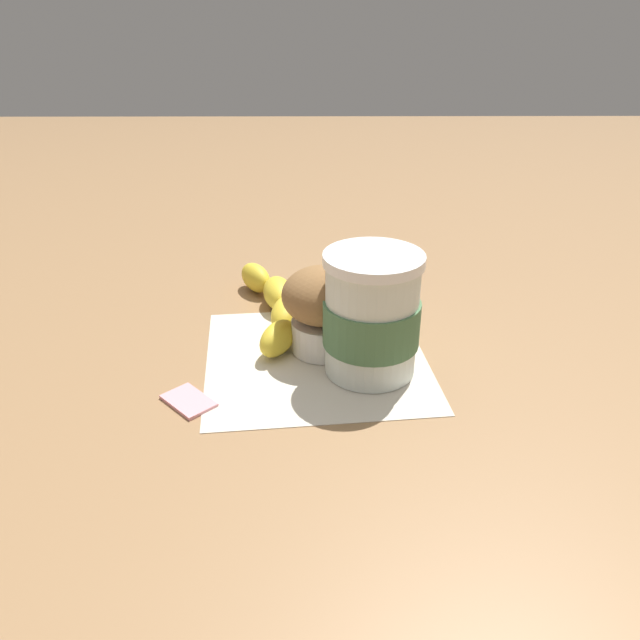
% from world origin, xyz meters
% --- Properties ---
extents(ground_plane, '(3.00, 3.00, 0.00)m').
position_xyz_m(ground_plane, '(0.00, 0.00, 0.00)').
color(ground_plane, '#936D47').
extents(paper_napkin, '(0.25, 0.25, 0.00)m').
position_xyz_m(paper_napkin, '(0.00, 0.00, 0.00)').
color(paper_napkin, beige).
rests_on(paper_napkin, ground_plane).
extents(coffee_cup, '(0.10, 0.10, 0.12)m').
position_xyz_m(coffee_cup, '(-0.05, 0.02, 0.06)').
color(coffee_cup, silver).
rests_on(coffee_cup, paper_napkin).
extents(muffin, '(0.09, 0.09, 0.09)m').
position_xyz_m(muffin, '(-0.01, -0.02, 0.05)').
color(muffin, white).
rests_on(muffin, paper_napkin).
extents(banana, '(0.09, 0.22, 0.04)m').
position_xyz_m(banana, '(0.05, -0.09, 0.02)').
color(banana, yellow).
rests_on(banana, paper_napkin).
extents(sugar_packet, '(0.06, 0.06, 0.01)m').
position_xyz_m(sugar_packet, '(0.12, 0.08, 0.00)').
color(sugar_packet, pink).
rests_on(sugar_packet, ground_plane).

